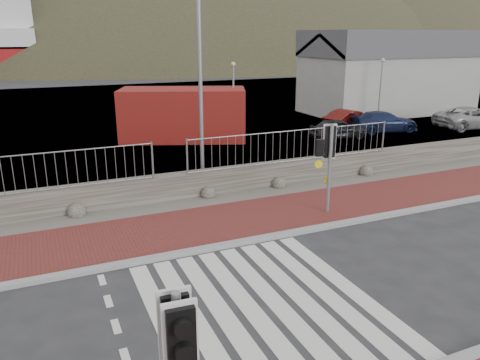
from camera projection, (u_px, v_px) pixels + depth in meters
name	position (u px, v px, depth m)	size (l,w,h in m)	color
ground	(263.00, 306.00, 9.95)	(220.00, 220.00, 0.00)	#28282B
sidewalk_far	(196.00, 228.00, 13.88)	(40.00, 3.00, 0.08)	maroon
kerb_far	(214.00, 247.00, 12.56)	(40.00, 0.25, 0.12)	gray
zebra_crossing	(263.00, 306.00, 9.95)	(4.62, 5.60, 0.01)	silver
gravel_strip	(177.00, 206.00, 15.63)	(40.00, 1.50, 0.06)	#59544C
stone_wall	(170.00, 187.00, 16.21)	(40.00, 0.60, 0.90)	#423E36
railing	(170.00, 150.00, 15.67)	(18.07, 0.07, 1.22)	gray
quay	(95.00, 113.00, 34.36)	(120.00, 40.00, 0.50)	#4C4C4F
water	(63.00, 76.00, 64.99)	(220.00, 50.00, 0.05)	#3F4C54
harbor_building	(389.00, 71.00, 34.12)	(12.20, 6.20, 5.80)	#9E9E99
hills_backdrop	(102.00, 179.00, 96.31)	(254.00, 90.00, 100.00)	#2C311D
traffic_signal_near	(179.00, 353.00, 5.36)	(0.42, 0.27, 2.82)	gray
traffic_signal_far	(329.00, 150.00, 14.44)	(0.72, 0.37, 2.92)	gray
streetlight	(203.00, 61.00, 16.31)	(1.67, 0.79, 8.22)	gray
shipping_container	(183.00, 114.00, 25.30)	(6.62, 2.76, 2.76)	maroon
car_a	(338.00, 129.00, 25.81)	(1.28, 3.18, 1.08)	black
car_b	(350.00, 119.00, 28.25)	(1.27, 3.66, 1.20)	#510F0B
car_c	(383.00, 122.00, 27.52)	(1.69, 4.15, 1.20)	#141D40
car_d	(472.00, 118.00, 28.61)	(2.15, 4.67, 1.30)	#A0A0A0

